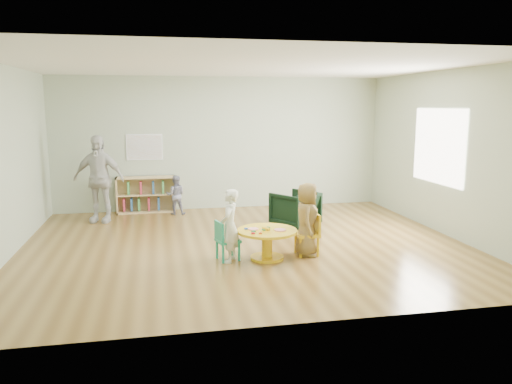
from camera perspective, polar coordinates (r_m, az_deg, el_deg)
room at (r=7.75m, az=-1.17°, el=7.56°), size 7.10×7.00×2.80m
activity_table at (r=7.25m, az=1.27°, el=-5.36°), size 0.87×0.87×0.48m
kid_chair_left at (r=7.20m, az=-3.55°, el=-5.43°), size 0.37×0.37×0.57m
kid_chair_right at (r=7.49m, az=6.18°, el=-4.65°), size 0.34×0.34×0.62m
bookshelf at (r=10.65m, az=-12.51°, el=-0.30°), size 1.20×0.30×0.75m
alphabet_poster at (r=10.65m, az=-12.62°, el=5.04°), size 0.74×0.01×0.54m
armchair at (r=9.18m, az=4.49°, el=-1.96°), size 0.98×0.99×0.66m
child_left at (r=7.08m, az=-3.01°, el=-3.88°), size 0.38×0.45×1.05m
child_right at (r=7.40m, az=5.86°, el=-3.14°), size 0.49×0.61×1.09m
toddler at (r=10.28m, az=-9.17°, el=-0.35°), size 0.42×0.35×0.80m
adult_caretaker at (r=9.92m, az=-17.55°, el=1.45°), size 1.05×0.66×1.66m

